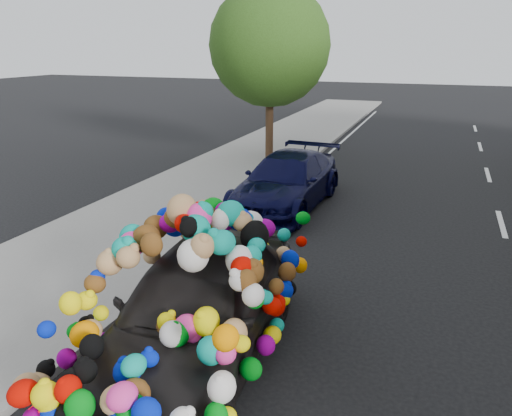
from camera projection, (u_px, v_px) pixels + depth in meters
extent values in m
plane|color=black|center=(298.00, 292.00, 8.59)|extent=(100.00, 100.00, 0.00)
cube|color=gray|center=(91.00, 254.00, 10.00)|extent=(4.00, 60.00, 0.12)
cube|color=gray|center=(177.00, 268.00, 9.35)|extent=(0.15, 60.00, 0.13)
cylinder|color=#332114|center=(269.00, 123.00, 17.88)|extent=(0.28, 0.28, 2.73)
sphere|color=#244211|center=(270.00, 45.00, 17.04)|extent=(4.20, 4.20, 4.20)
imported|color=black|center=(199.00, 307.00, 6.56)|extent=(2.16, 4.68, 1.55)
cube|color=red|center=(42.00, 416.00, 4.63)|extent=(0.22, 0.08, 0.14)
imported|color=black|center=(287.00, 181.00, 12.91)|extent=(2.15, 4.79, 1.36)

